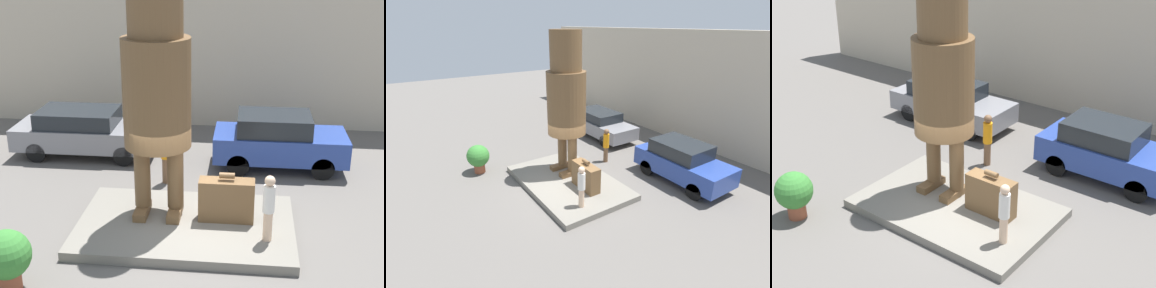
# 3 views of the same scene
# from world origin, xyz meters

# --- Properties ---
(ground_plane) EXTENTS (60.00, 60.00, 0.00)m
(ground_plane) POSITION_xyz_m (0.00, 0.00, 0.00)
(ground_plane) COLOR #605B56
(pedestal) EXTENTS (5.17, 3.36, 0.23)m
(pedestal) POSITION_xyz_m (0.00, 0.00, 0.12)
(pedestal) COLOR slate
(pedestal) RESTS_ON ground_plane
(building_backdrop) EXTENTS (28.00, 0.60, 6.02)m
(building_backdrop) POSITION_xyz_m (0.00, 8.38, 3.01)
(building_backdrop) COLOR beige
(building_backdrop) RESTS_ON ground_plane
(statue_figure) EXTENTS (1.59, 1.59, 5.88)m
(statue_figure) POSITION_xyz_m (-0.70, 0.40, 3.67)
(statue_figure) COLOR brown
(statue_figure) RESTS_ON pedestal
(giant_suitcase) EXTENTS (1.33, 0.47, 1.23)m
(giant_suitcase) POSITION_xyz_m (0.96, 0.23, 0.76)
(giant_suitcase) COLOR brown
(giant_suitcase) RESTS_ON pedestal
(tourist) EXTENTS (0.27, 0.27, 1.58)m
(tourist) POSITION_xyz_m (1.93, -0.64, 1.10)
(tourist) COLOR beige
(tourist) RESTS_ON pedestal
(parked_car_grey) EXTENTS (4.56, 1.84, 1.53)m
(parked_car_grey) POSITION_xyz_m (-3.89, 4.65, 0.81)
(parked_car_grey) COLOR gray
(parked_car_grey) RESTS_ON ground_plane
(parked_car_blue) EXTENTS (4.00, 1.80, 1.71)m
(parked_car_blue) POSITION_xyz_m (2.34, 4.24, 0.89)
(parked_car_blue) COLOR #284293
(parked_car_blue) RESTS_ON ground_plane
(planter_pot) EXTENTS (0.99, 0.99, 1.30)m
(planter_pot) POSITION_xyz_m (-3.20, -2.74, 0.76)
(planter_pot) COLOR brown
(planter_pot) RESTS_ON ground_plane
(worker_hivis) EXTENTS (0.29, 0.29, 1.69)m
(worker_hivis) POSITION_xyz_m (-0.90, 2.72, 0.92)
(worker_hivis) COLOR brown
(worker_hivis) RESTS_ON ground_plane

